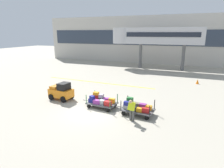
{
  "coord_description": "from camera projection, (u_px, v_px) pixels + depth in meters",
  "views": [
    {
      "loc": [
        6.43,
        -11.84,
        5.8
      ],
      "look_at": [
        0.02,
        4.26,
        1.12
      ],
      "focal_mm": 30.43,
      "sensor_mm": 36.0,
      "label": 1
    }
  ],
  "objects": [
    {
      "name": "safety_cone_near",
      "position": [
        197.0,
        82.0,
        22.23
      ],
      "size": [
        0.36,
        0.36,
        0.55
      ],
      "primitive_type": "cone",
      "color": "orange",
      "rests_on": "ground_plane"
    },
    {
      "name": "apron_lead_line",
      "position": [
        97.0,
        82.0,
        22.93
      ],
      "size": [
        14.03,
        0.65,
        0.01
      ],
      "primitive_type": "cube",
      "rotation": [
        0.0,
        0.0,
        -0.03
      ],
      "color": "yellow",
      "rests_on": "ground_plane"
    },
    {
      "name": "baggage_handler",
      "position": [
        132.0,
        109.0,
        12.68
      ],
      "size": [
        0.49,
        0.5,
        1.56
      ],
      "color": "#4C4C4C",
      "rests_on": "ground_plane"
    },
    {
      "name": "baggage_tug",
      "position": [
        61.0,
        91.0,
        16.88
      ],
      "size": [
        2.19,
        1.39,
        1.58
      ],
      "color": "orange",
      "rests_on": "ground_plane"
    },
    {
      "name": "terminal_building",
      "position": [
        153.0,
        40.0,
        36.56
      ],
      "size": [
        45.27,
        2.51,
        8.95
      ],
      "color": "#BCB7AD",
      "rests_on": "ground_plane"
    },
    {
      "name": "baggage_cart_lead",
      "position": [
        101.0,
        101.0,
        15.17
      ],
      "size": [
        3.05,
        1.6,
        1.1
      ],
      "color": "#4C4C4F",
      "rests_on": "ground_plane"
    },
    {
      "name": "baggage_cart_middle",
      "position": [
        137.0,
        108.0,
        13.88
      ],
      "size": [
        3.05,
        1.6,
        1.11
      ],
      "color": "#4C4C4F",
      "rests_on": "ground_plane"
    },
    {
      "name": "jet_bridge",
      "position": [
        152.0,
        36.0,
        30.73
      ],
      "size": [
        14.51,
        3.0,
        6.63
      ],
      "color": "#B7B7BC",
      "rests_on": "ground_plane"
    },
    {
      "name": "ground_plane",
      "position": [
        91.0,
        112.0,
        14.43
      ],
      "size": [
        120.0,
        120.0,
        0.0
      ],
      "primitive_type": "plane",
      "color": "#A8A08E"
    }
  ]
}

